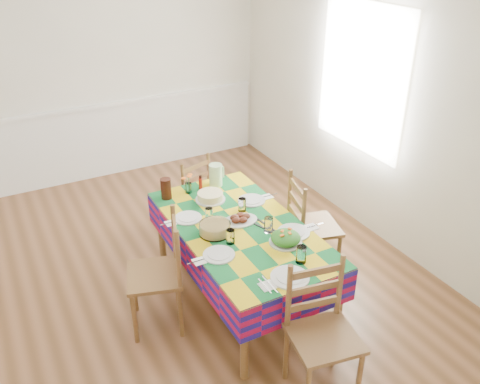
% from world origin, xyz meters
% --- Properties ---
extents(room, '(4.58, 5.08, 2.78)m').
position_xyz_m(room, '(0.00, 0.00, 1.35)').
color(room, brown).
rests_on(room, ground).
extents(wainscot, '(4.41, 0.06, 0.92)m').
position_xyz_m(wainscot, '(0.00, 2.48, 0.49)').
color(wainscot, white).
rests_on(wainscot, room).
extents(window_right, '(0.00, 1.40, 1.40)m').
position_xyz_m(window_right, '(2.23, 0.30, 1.50)').
color(window_right, white).
rests_on(window_right, room).
extents(dining_table, '(0.94, 1.76, 0.68)m').
position_xyz_m(dining_table, '(0.58, -0.34, 0.61)').
color(dining_table, brown).
rests_on(dining_table, room).
extents(setting_near_head, '(0.44, 0.29, 0.13)m').
position_xyz_m(setting_near_head, '(0.62, -1.04, 0.71)').
color(setting_near_head, silver).
rests_on(setting_near_head, dining_table).
extents(setting_left_near, '(0.43, 0.26, 0.11)m').
position_xyz_m(setting_left_near, '(0.31, -0.58, 0.71)').
color(setting_left_near, silver).
rests_on(setting_left_near, dining_table).
extents(setting_left_far, '(0.41, 0.25, 0.11)m').
position_xyz_m(setting_left_far, '(0.31, -0.07, 0.71)').
color(setting_left_far, silver).
rests_on(setting_left_far, dining_table).
extents(setting_right_near, '(0.48, 0.28, 0.12)m').
position_xyz_m(setting_right_near, '(0.85, -0.58, 0.71)').
color(setting_right_near, silver).
rests_on(setting_right_near, dining_table).
extents(setting_right_far, '(0.45, 0.26, 0.11)m').
position_xyz_m(setting_right_far, '(0.81, -0.07, 0.71)').
color(setting_right_far, silver).
rests_on(setting_right_far, dining_table).
extents(meat_platter, '(0.29, 0.21, 0.06)m').
position_xyz_m(meat_platter, '(0.61, -0.28, 0.71)').
color(meat_platter, silver).
rests_on(meat_platter, dining_table).
extents(salad_platter, '(0.25, 0.25, 0.11)m').
position_xyz_m(salad_platter, '(0.77, -0.71, 0.72)').
color(salad_platter, silver).
rests_on(salad_platter, dining_table).
extents(pasta_bowl, '(0.25, 0.25, 0.09)m').
position_xyz_m(pasta_bowl, '(0.36, -0.34, 0.73)').
color(pasta_bowl, white).
rests_on(pasta_bowl, dining_table).
extents(cake, '(0.26, 0.26, 0.07)m').
position_xyz_m(cake, '(0.55, 0.16, 0.72)').
color(cake, silver).
rests_on(cake, dining_table).
extents(serving_utensils, '(0.12, 0.28, 0.01)m').
position_xyz_m(serving_utensils, '(0.75, -0.44, 0.69)').
color(serving_utensils, black).
rests_on(serving_utensils, dining_table).
extents(flower_vase, '(0.12, 0.10, 0.19)m').
position_xyz_m(flower_vase, '(0.44, 0.37, 0.76)').
color(flower_vase, white).
rests_on(flower_vase, dining_table).
extents(hot_sauce, '(0.03, 0.03, 0.13)m').
position_xyz_m(hot_sauce, '(0.57, 0.39, 0.75)').
color(hot_sauce, red).
rests_on(hot_sauce, dining_table).
extents(green_pitcher, '(0.12, 0.12, 0.21)m').
position_xyz_m(green_pitcher, '(0.72, 0.39, 0.79)').
color(green_pitcher, '#AED999').
rests_on(green_pitcher, dining_table).
extents(tea_pitcher, '(0.09, 0.09, 0.19)m').
position_xyz_m(tea_pitcher, '(0.23, 0.37, 0.78)').
color(tea_pitcher, black).
rests_on(tea_pitcher, dining_table).
extents(name_card, '(0.07, 0.02, 0.02)m').
position_xyz_m(name_card, '(0.60, -1.17, 0.69)').
color(name_card, silver).
rests_on(name_card, dining_table).
extents(chair_near, '(0.49, 0.47, 0.96)m').
position_xyz_m(chair_near, '(0.59, -1.44, 0.47)').
color(chair_near, brown).
rests_on(chair_near, room).
extents(chair_far, '(0.48, 0.47, 0.86)m').
position_xyz_m(chair_far, '(0.59, 0.76, 0.43)').
color(chair_far, brown).
rests_on(chair_far, room).
extents(chair_left, '(0.51, 0.52, 0.96)m').
position_xyz_m(chair_left, '(-0.12, -0.35, 0.47)').
color(chair_left, brown).
rests_on(chair_left, room).
extents(chair_right, '(0.49, 0.51, 0.95)m').
position_xyz_m(chair_right, '(1.28, -0.33, 0.47)').
color(chair_right, brown).
rests_on(chair_right, room).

